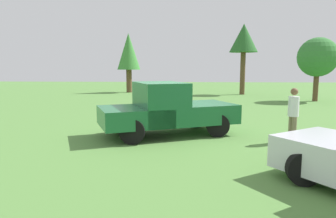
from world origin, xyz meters
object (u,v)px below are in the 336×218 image
at_px(tree_back_right, 318,58).
at_px(tree_far_center, 244,40).
at_px(pickup_truck, 165,108).
at_px(tree_back_left, 129,52).
at_px(person_bystander, 293,112).

bearing_deg(tree_back_right, tree_far_center, -51.61).
bearing_deg(tree_back_right, pickup_truck, 50.02).
xyz_separation_m(pickup_truck, tree_back_left, (4.80, -18.32, 2.80)).
bearing_deg(tree_back_left, tree_back_right, 154.66).
xyz_separation_m(tree_back_right, tree_far_center, (4.12, -5.21, 1.70)).
bearing_deg(tree_back_left, person_bystander, 114.84).
relative_size(person_bystander, tree_back_left, 0.31).
relative_size(person_bystander, tree_far_center, 0.28).
bearing_deg(pickup_truck, tree_far_center, 47.85).
height_order(pickup_truck, person_bystander, pickup_truck).
height_order(tree_back_right, tree_far_center, tree_far_center).
distance_m(pickup_truck, tree_back_right, 15.13).
bearing_deg(pickup_truck, tree_back_left, 80.79).
height_order(tree_back_left, tree_far_center, tree_far_center).
xyz_separation_m(pickup_truck, tree_far_center, (-5.51, -16.69, 3.77)).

